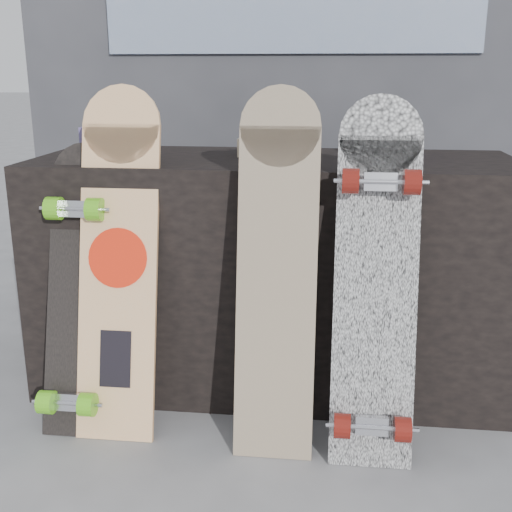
# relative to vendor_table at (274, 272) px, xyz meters

# --- Properties ---
(ground) EXTENTS (60.00, 60.00, 0.00)m
(ground) POSITION_rel_vendor_table_xyz_m (0.00, -0.50, -0.40)
(ground) COLOR slate
(ground) RESTS_ON ground
(vendor_table) EXTENTS (1.60, 0.60, 0.80)m
(vendor_table) POSITION_rel_vendor_table_xyz_m (0.00, 0.00, 0.00)
(vendor_table) COLOR black
(vendor_table) RESTS_ON ground
(booth) EXTENTS (2.40, 0.22, 2.20)m
(booth) POSITION_rel_vendor_table_xyz_m (0.00, 0.85, 0.70)
(booth) COLOR #36373C
(booth) RESTS_ON ground
(merch_box_purple) EXTENTS (0.18, 0.12, 0.10)m
(merch_box_purple) POSITION_rel_vendor_table_xyz_m (-0.55, -0.02, 0.45)
(merch_box_purple) COLOR #493976
(merch_box_purple) RESTS_ON vendor_table
(merch_box_small) EXTENTS (0.14, 0.14, 0.12)m
(merch_box_small) POSITION_rel_vendor_table_xyz_m (0.39, 0.08, 0.46)
(merch_box_small) COLOR #493976
(merch_box_small) RESTS_ON vendor_table
(merch_box_flat) EXTENTS (0.22, 0.10, 0.06)m
(merch_box_flat) POSITION_rel_vendor_table_xyz_m (-0.02, 0.05, 0.43)
(merch_box_flat) COLOR #D1B78C
(merch_box_flat) RESTS_ON vendor_table
(longboard_geisha) EXTENTS (0.24, 0.28, 1.05)m
(longboard_geisha) POSITION_rel_vendor_table_xyz_m (-0.44, -0.34, 0.15)
(longboard_geisha) COLOR beige
(longboard_geisha) RESTS_ON ground
(longboard_celtic) EXTENTS (0.23, 0.22, 1.05)m
(longboard_celtic) POSITION_rel_vendor_table_xyz_m (0.04, -0.41, 0.16)
(longboard_celtic) COLOR beige
(longboard_celtic) RESTS_ON ground
(longboard_cascadia) EXTENTS (0.23, 0.32, 1.02)m
(longboard_cascadia) POSITION_rel_vendor_table_xyz_m (0.32, -0.42, 0.13)
(longboard_cascadia) COLOR white
(longboard_cascadia) RESTS_ON ground
(skateboard_dark) EXTENTS (0.20, 0.33, 0.87)m
(skateboard_dark) POSITION_rel_vendor_table_xyz_m (-0.57, -0.36, 0.05)
(skateboard_dark) COLOR black
(skateboard_dark) RESTS_ON ground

